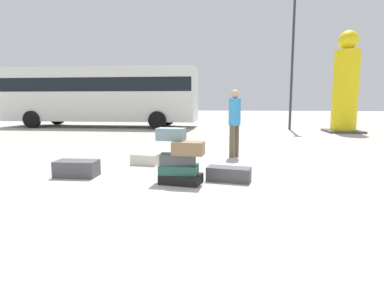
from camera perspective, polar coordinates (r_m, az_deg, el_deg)
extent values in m
plane|color=#ADA89E|center=(5.91, -2.30, -6.31)|extent=(80.00, 80.00, 0.00)
cube|color=black|center=(5.60, -1.98, -6.20)|extent=(0.77, 0.56, 0.17)
cube|color=#26594C|center=(5.59, -2.35, -4.50)|extent=(0.67, 0.43, 0.16)
cube|color=#4C4C51|center=(5.60, -2.49, -2.71)|extent=(0.66, 0.44, 0.18)
cube|color=olive|center=(5.47, -0.67, -0.77)|extent=(0.56, 0.38, 0.23)
cube|color=gray|center=(5.65, -3.76, 1.76)|extent=(0.52, 0.36, 0.22)
cube|color=#26594C|center=(7.47, -3.21, -2.68)|extent=(0.79, 0.55, 0.17)
cube|color=#4C4C51|center=(6.47, -19.87, -4.13)|extent=(0.79, 0.44, 0.31)
cube|color=#4C4C51|center=(5.79, 6.58, -5.36)|extent=(0.82, 0.48, 0.25)
cube|color=beige|center=(7.30, -8.33, -2.69)|extent=(0.64, 0.43, 0.24)
cylinder|color=brown|center=(8.30, 7.97, 0.58)|extent=(0.12, 0.12, 0.81)
cylinder|color=brown|center=(8.12, 7.11, 0.43)|extent=(0.12, 0.12, 0.81)
cylinder|color=#338CCC|center=(8.15, 7.63, 5.70)|extent=(0.30, 0.30, 0.68)
sphere|color=tan|center=(8.15, 7.69, 8.85)|extent=(0.22, 0.22, 0.22)
cylinder|color=yellow|center=(16.04, 25.69, 8.39)|extent=(1.09, 1.09, 3.63)
sphere|color=yellow|center=(16.25, 26.18, 16.30)|extent=(0.85, 0.85, 0.85)
cube|color=#4C4C4C|center=(16.09, 25.32, 2.10)|extent=(1.53, 1.53, 0.10)
cube|color=silver|center=(18.25, -15.81, 8.49)|extent=(10.34, 2.54, 2.80)
cube|color=black|center=(18.26, -15.86, 10.02)|extent=(10.13, 2.56, 0.70)
cylinder|color=black|center=(18.50, -4.47, 4.71)|extent=(0.90, 0.25, 0.90)
cylinder|color=black|center=(16.06, -6.21, 4.22)|extent=(0.90, 0.25, 0.90)
cylinder|color=black|center=(20.87, -22.91, 4.47)|extent=(0.90, 0.25, 0.90)
cylinder|color=black|center=(18.74, -26.69, 3.95)|extent=(0.90, 0.25, 0.90)
cylinder|color=#333338|center=(16.71, 17.46, 13.56)|extent=(0.12, 0.12, 6.44)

